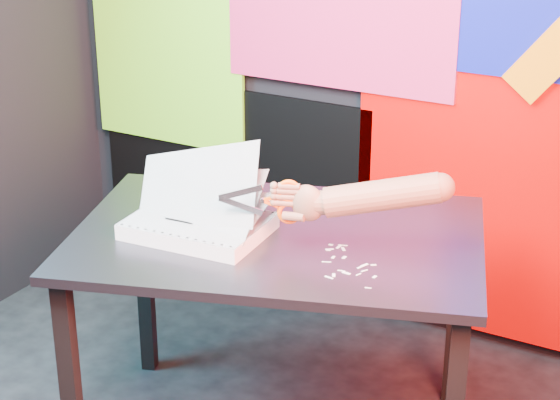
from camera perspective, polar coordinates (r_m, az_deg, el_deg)
The scene contains 7 objects.
room at distance 2.20m, azimuth -7.07°, elevation 7.31°, with size 3.01×3.01×2.71m.
backdrop at distance 3.53m, azimuth 8.13°, elevation 6.29°, with size 2.88×0.05×2.08m.
work_table at distance 2.86m, azimuth -0.16°, elevation -3.64°, with size 1.42×1.17×0.75m.
printout_stack at distance 2.82m, azimuth -4.99°, elevation -1.48°, with size 0.46×0.32×0.30m.
scissors at distance 2.66m, azimuth 0.19°, elevation -0.10°, with size 0.23×0.09×0.14m.
hand_forearm at distance 2.63m, azimuth 5.48°, elevation 0.22°, with size 0.48×0.21×0.17m.
paper_clippings at distance 2.65m, azimuth 4.03°, elevation -3.82°, with size 0.22×0.22×0.00m.
Camera 1 is at (1.26, -1.71, 1.91)m, focal length 60.00 mm.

